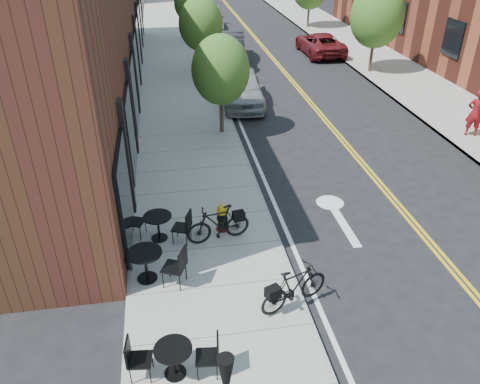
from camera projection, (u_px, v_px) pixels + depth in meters
ground at (295, 281)px, 11.31m from camera, size 120.00×120.00×0.00m
sidewalk_near at (186, 125)px, 19.47m from camera, size 4.00×70.00×0.12m
sidewalk_far at (451, 109)px, 21.16m from camera, size 4.00×70.00×0.12m
building_near at (72, 24)px, 20.47m from camera, size 5.00×28.00×7.00m
tree_near_a at (221, 70)px, 17.52m from camera, size 2.20×2.20×3.81m
tree_near_b at (201, 24)px, 24.24m from camera, size 2.30×2.30×3.98m
tree_near_c at (190, 3)px, 31.12m from camera, size 2.10×2.10×3.67m
tree_far_b at (377, 16)px, 24.51m from camera, size 2.80×2.80×4.62m
fire_hydrant at (222, 218)px, 12.77m from camera, size 0.44×0.44×0.81m
bicycle_left at (218, 224)px, 12.28m from camera, size 1.78×0.77×1.03m
bicycle_right at (295, 287)px, 10.18m from camera, size 1.80×1.10×1.04m
bistro_set_a at (174, 357)px, 8.66m from camera, size 1.69×0.80×0.90m
bistro_set_b at (145, 262)px, 10.94m from camera, size 1.94×1.21×1.03m
bistro_set_c at (158, 224)px, 12.35m from camera, size 1.77×1.05×0.94m
parked_car_a at (242, 88)px, 21.45m from camera, size 2.24×4.73×1.56m
parked_car_b at (229, 48)px, 27.60m from camera, size 2.28×5.16×1.65m
parked_car_c at (209, 21)px, 35.22m from camera, size 2.38×5.09×1.44m
parked_car_far at (320, 44)px, 29.22m from camera, size 2.23×4.81×1.34m
pedestrian at (475, 113)px, 18.01m from camera, size 0.78×0.63×1.86m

